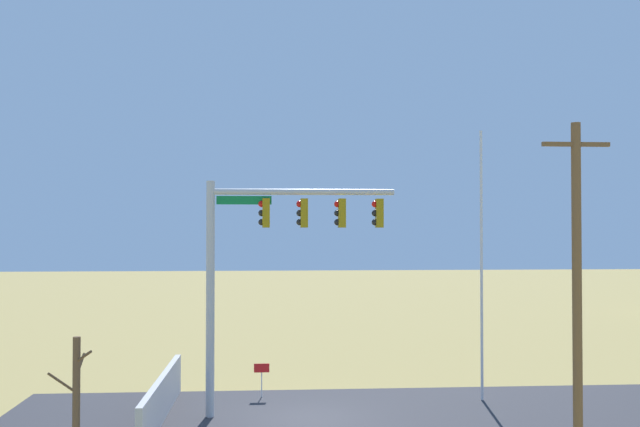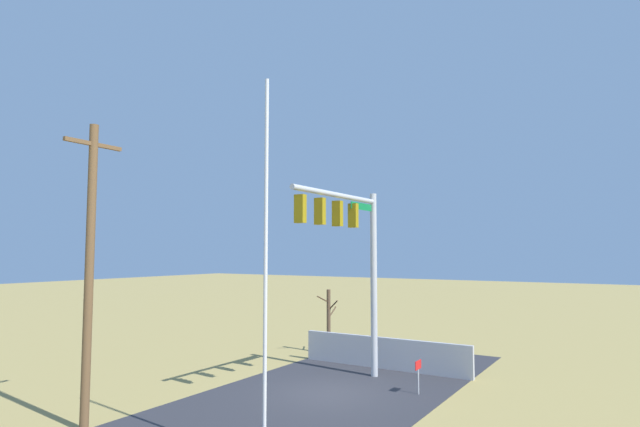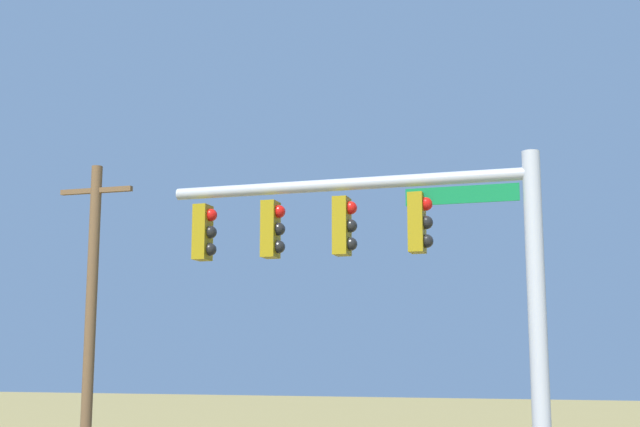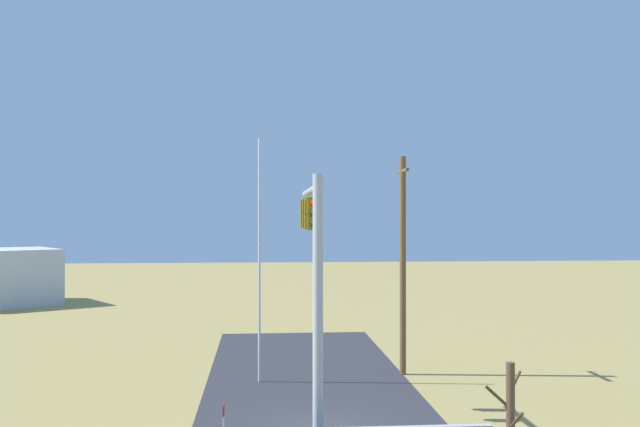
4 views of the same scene
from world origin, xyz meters
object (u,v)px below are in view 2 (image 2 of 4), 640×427
Objects in this scene: flagpole at (266,266)px; open_sign at (418,369)px; signal_mast at (353,244)px; bare_tree at (329,320)px; utility_pole at (89,268)px.

flagpole reaches higher than open_sign.
signal_mast is at bearing 11.64° from flagpole.
open_sign is at bearing -7.21° from flagpole.
open_sign is at bearing -85.62° from signal_mast.
utility_pole is at bearing 178.88° from bare_tree.
flagpole is at bearing 172.79° from open_sign.
signal_mast is at bearing 94.38° from open_sign.
bare_tree is (13.52, -0.27, -3.00)m from utility_pole.
bare_tree is 2.67× the size of open_sign.
utility_pole is at bearing 98.31° from flagpole.
bare_tree is at bearing 24.15° from flagpole.
flagpole is at bearing -155.85° from bare_tree.
bare_tree is (4.99, 4.10, -3.80)m from signal_mast.
bare_tree is (12.65, 5.67, -3.13)m from flagpole.
flagpole is 2.96× the size of bare_tree.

